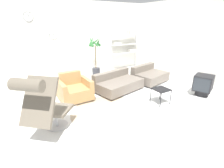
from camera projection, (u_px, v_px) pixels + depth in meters
ground_plane at (112, 105)px, 4.60m from camera, size 12.00×12.00×0.00m
wall_back at (70, 40)px, 6.63m from camera, size 12.00×0.09×2.80m
wall_right at (199, 43)px, 5.75m from camera, size 0.06×12.00×2.80m
round_rug at (110, 112)px, 4.23m from camera, size 1.89×1.89×0.01m
lounge_chair at (42, 102)px, 3.08m from camera, size 1.12×1.16×1.28m
armchair_red at (74, 90)px, 4.85m from camera, size 0.84×0.81×0.74m
couch_low at (118, 84)px, 5.49m from camera, size 1.61×1.17×0.57m
couch_second at (149, 76)px, 6.27m from camera, size 1.32×1.11×0.57m
side_table at (161, 91)px, 4.57m from camera, size 0.40×0.40×0.41m
crt_television at (203, 84)px, 5.08m from camera, size 0.65×0.63×0.61m
potted_plant at (95, 59)px, 6.80m from camera, size 0.56×0.53×1.57m
shelf_unit at (128, 43)px, 7.71m from camera, size 1.35×0.28×1.95m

